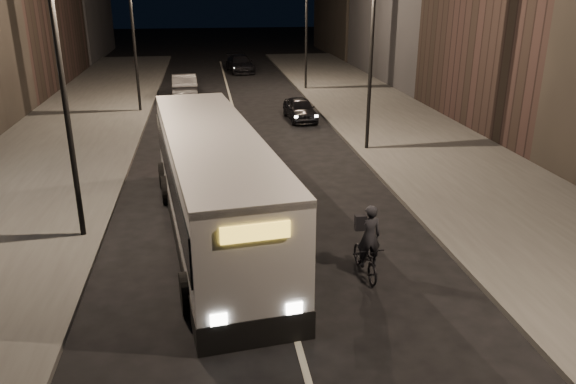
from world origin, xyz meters
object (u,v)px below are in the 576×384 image
object	(u,v)px
streetlight_left_near	(70,61)
car_near	(300,109)
city_bus	(213,180)
cyclist_on_bicycle	(367,252)
streetlight_left_far	(137,20)
streetlight_right_mid	(366,32)
car_far	(240,64)
car_mid	(184,85)
streetlight_right_far	(303,13)

from	to	relation	value
streetlight_left_near	car_near	distance (m)	17.85
city_bus	cyclist_on_bicycle	bearing A→B (deg)	-46.81
streetlight_left_far	city_bus	size ratio (longest dim) A/B	0.66
streetlight_left_near	car_near	xyz separation A→B (m)	(8.93, 14.72, -4.73)
streetlight_right_mid	streetlight_left_far	distance (m)	14.62
city_bus	car_far	size ratio (longest dim) A/B	2.50
cyclist_on_bicycle	car_far	size ratio (longest dim) A/B	0.42
city_bus	car_mid	bearing A→B (deg)	86.75
streetlight_right_mid	city_bus	distance (m)	11.32
cyclist_on_bicycle	car_far	xyz separation A→B (m)	(-0.80, 37.09, 0.03)
streetlight_left_far	car_near	size ratio (longest dim) A/B	2.19
streetlight_right_far	car_mid	bearing A→B (deg)	-173.71
streetlight_right_mid	streetlight_right_far	world-z (taller)	same
cyclist_on_bicycle	car_mid	size ratio (longest dim) A/B	0.44
streetlight_left_far	car_mid	size ratio (longest dim) A/B	1.73
streetlight_right_mid	cyclist_on_bicycle	xyz separation A→B (m)	(-3.04, -11.47, -4.67)
car_near	car_far	size ratio (longest dim) A/B	0.75
streetlight_left_far	cyclist_on_bicycle	distance (m)	23.26
streetlight_right_mid	streetlight_right_far	bearing A→B (deg)	90.00
streetlight_left_far	cyclist_on_bicycle	world-z (taller)	streetlight_left_far
car_mid	car_far	bearing A→B (deg)	-115.56
streetlight_left_far	car_far	world-z (taller)	streetlight_left_far
car_near	car_mid	size ratio (longest dim) A/B	0.79
streetlight_left_far	city_bus	bearing A→B (deg)	-78.41
cyclist_on_bicycle	car_far	distance (m)	37.10
streetlight_left_far	streetlight_right_far	bearing A→B (deg)	29.36
car_far	car_near	bearing A→B (deg)	-89.88
streetlight_left_far	car_near	world-z (taller)	streetlight_left_far
streetlight_right_far	car_mid	world-z (taller)	streetlight_right_far
city_bus	car_mid	world-z (taller)	city_bus
streetlight_right_far	car_far	size ratio (longest dim) A/B	1.64
streetlight_right_far	city_bus	size ratio (longest dim) A/B	0.66
streetlight_left_near	city_bus	xyz separation A→B (m)	(3.73, -0.21, -3.58)
streetlight_right_far	streetlight_left_near	distance (m)	26.26
streetlight_left_near	car_near	size ratio (longest dim) A/B	2.19
cyclist_on_bicycle	car_far	world-z (taller)	cyclist_on_bicycle
cyclist_on_bicycle	car_mid	xyz separation A→B (m)	(-5.35, 26.54, 0.08)
streetlight_right_mid	car_near	size ratio (longest dim) A/B	2.19
streetlight_left_near	city_bus	world-z (taller)	streetlight_left_near
streetlight_right_mid	cyclist_on_bicycle	bearing A→B (deg)	-104.85
cyclist_on_bicycle	car_near	distance (m)	18.23
car_near	streetlight_left_near	bearing A→B (deg)	-124.29
cyclist_on_bicycle	car_near	world-z (taller)	cyclist_on_bicycle
cyclist_on_bicycle	city_bus	bearing A→B (deg)	136.93
streetlight_right_far	city_bus	world-z (taller)	streetlight_right_far
streetlight_left_near	car_far	bearing A→B (deg)	78.52
streetlight_right_far	car_far	world-z (taller)	streetlight_right_far
car_near	car_mid	xyz separation A→B (m)	(-6.66, 8.36, 0.14)
streetlight_right_mid	car_near	bearing A→B (deg)	104.46
streetlight_left_far	car_far	xyz separation A→B (m)	(6.83, 15.62, -4.64)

